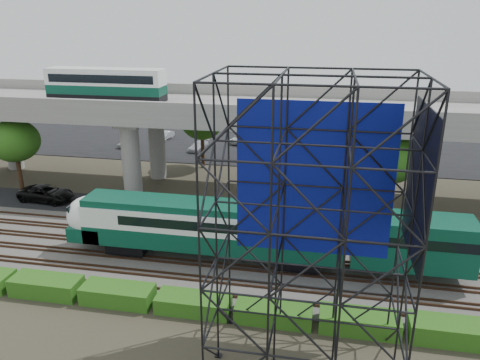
# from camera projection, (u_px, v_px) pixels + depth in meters

# --- Properties ---
(ground) EXTENTS (140.00, 140.00, 0.00)m
(ground) POSITION_uv_depth(u_px,v_px,m) (197.00, 274.00, 33.26)
(ground) COLOR #474233
(ground) RESTS_ON ground
(ballast_bed) EXTENTS (90.00, 12.00, 0.20)m
(ballast_bed) POSITION_uv_depth(u_px,v_px,m) (204.00, 259.00, 35.08)
(ballast_bed) COLOR slate
(ballast_bed) RESTS_ON ground
(service_road) EXTENTS (90.00, 5.00, 0.08)m
(service_road) POSITION_uv_depth(u_px,v_px,m) (228.00, 215.00, 42.97)
(service_road) COLOR black
(service_road) RESTS_ON ground
(parking_lot) EXTENTS (90.00, 18.00, 0.08)m
(parking_lot) POSITION_uv_depth(u_px,v_px,m) (264.00, 148.00, 64.73)
(parking_lot) COLOR black
(parking_lot) RESTS_ON ground
(harbor_water) EXTENTS (140.00, 40.00, 0.03)m
(harbor_water) POSITION_uv_depth(u_px,v_px,m) (281.00, 116.00, 85.12)
(harbor_water) COLOR #43606E
(harbor_water) RESTS_ON ground
(rail_tracks) EXTENTS (90.00, 9.52, 0.16)m
(rail_tracks) POSITION_uv_depth(u_px,v_px,m) (204.00, 257.00, 35.02)
(rail_tracks) COLOR #472D1E
(rail_tracks) RESTS_ON ballast_bed
(commuter_train) EXTENTS (29.30, 3.06, 4.30)m
(commuter_train) POSITION_uv_depth(u_px,v_px,m) (239.00, 228.00, 33.67)
(commuter_train) COLOR black
(commuter_train) RESTS_ON rail_tracks
(overpass) EXTENTS (80.00, 12.00, 12.40)m
(overpass) POSITION_uv_depth(u_px,v_px,m) (229.00, 115.00, 45.52)
(overpass) COLOR #9E9B93
(overpass) RESTS_ON ground
(scaffold_tower) EXTENTS (9.36, 6.36, 15.00)m
(scaffold_tower) POSITION_uv_depth(u_px,v_px,m) (309.00, 238.00, 21.96)
(scaffold_tower) COLOR black
(scaffold_tower) RESTS_ON ground
(hedge_strip) EXTENTS (34.60, 1.80, 1.20)m
(hedge_strip) POSITION_uv_depth(u_px,v_px,m) (193.00, 303.00, 28.91)
(hedge_strip) COLOR #275513
(hedge_strip) RESTS_ON ground
(trees) EXTENTS (40.94, 16.94, 7.69)m
(trees) POSITION_uv_depth(u_px,v_px,m) (194.00, 139.00, 47.20)
(trees) COLOR #382314
(trees) RESTS_ON ground
(suv) EXTENTS (5.66, 2.93, 1.52)m
(suv) POSITION_uv_depth(u_px,v_px,m) (46.00, 193.00, 45.93)
(suv) COLOR black
(suv) RESTS_ON service_road
(parked_cars) EXTENTS (37.03, 9.56, 1.28)m
(parked_cars) POSITION_uv_depth(u_px,v_px,m) (274.00, 145.00, 63.90)
(parked_cars) COLOR silver
(parked_cars) RESTS_ON parking_lot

